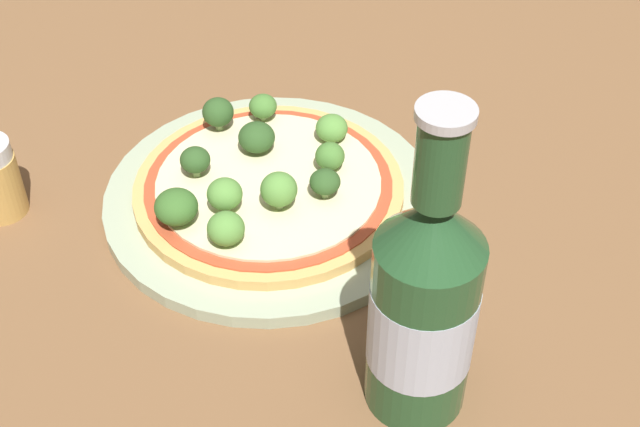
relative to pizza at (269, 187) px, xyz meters
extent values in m
plane|color=brown|center=(-0.01, 0.03, -0.02)|extent=(3.00, 3.00, 0.00)
cylinder|color=#A3B293|center=(0.00, 0.00, -0.01)|extent=(0.29, 0.29, 0.01)
cylinder|color=tan|center=(0.00, 0.00, 0.00)|extent=(0.23, 0.23, 0.01)
cylinder|color=#B74728|center=(0.00, 0.00, 0.00)|extent=(0.21, 0.21, 0.00)
cylinder|color=beige|center=(0.00, 0.00, 0.01)|extent=(0.19, 0.19, 0.00)
cylinder|color=#89A866|center=(-0.03, 0.02, 0.01)|extent=(0.01, 0.01, 0.01)
ellipsoid|color=#2D5123|center=(-0.03, 0.02, 0.02)|extent=(0.03, 0.03, 0.03)
cylinder|color=#89A866|center=(0.04, 0.04, 0.01)|extent=(0.01, 0.01, 0.01)
ellipsoid|color=#477A33|center=(0.04, 0.04, 0.02)|extent=(0.03, 0.03, 0.02)
cylinder|color=#89A866|center=(0.05, 0.01, 0.01)|extent=(0.01, 0.01, 0.01)
ellipsoid|color=#2D5123|center=(0.05, 0.01, 0.02)|extent=(0.03, 0.03, 0.02)
cylinder|color=#89A866|center=(-0.06, -0.03, 0.01)|extent=(0.01, 0.01, 0.01)
ellipsoid|color=#2D5123|center=(-0.06, -0.03, 0.02)|extent=(0.03, 0.03, 0.02)
cylinder|color=#89A866|center=(0.03, -0.02, 0.01)|extent=(0.01, 0.01, 0.01)
ellipsoid|color=#568E3D|center=(0.03, -0.02, 0.03)|extent=(0.03, 0.03, 0.03)
cylinder|color=#89A866|center=(-0.03, -0.08, 0.01)|extent=(0.01, 0.01, 0.01)
ellipsoid|color=#386628|center=(-0.03, -0.08, 0.02)|extent=(0.04, 0.04, 0.03)
cylinder|color=#89A866|center=(-0.01, -0.05, 0.01)|extent=(0.01, 0.01, 0.01)
ellipsoid|color=#568E3D|center=(-0.01, -0.05, 0.03)|extent=(0.03, 0.03, 0.03)
cylinder|color=#89A866|center=(0.02, -0.08, 0.01)|extent=(0.01, 0.01, 0.01)
ellipsoid|color=#568E3D|center=(0.02, -0.08, 0.02)|extent=(0.03, 0.03, 0.03)
cylinder|color=#89A866|center=(-0.08, 0.04, 0.01)|extent=(0.01, 0.01, 0.01)
ellipsoid|color=#2D5123|center=(-0.08, 0.04, 0.03)|extent=(0.03, 0.03, 0.03)
cylinder|color=#89A866|center=(0.02, 0.08, 0.01)|extent=(0.01, 0.01, 0.01)
ellipsoid|color=#568E3D|center=(0.02, 0.08, 0.02)|extent=(0.03, 0.03, 0.02)
cylinder|color=#89A866|center=(-0.05, 0.07, 0.01)|extent=(0.01, 0.01, 0.01)
ellipsoid|color=#477A33|center=(-0.05, 0.07, 0.02)|extent=(0.03, 0.03, 0.02)
cylinder|color=#234C28|center=(0.20, -0.11, 0.05)|extent=(0.07, 0.07, 0.14)
cylinder|color=#B2BCD1|center=(0.20, -0.11, 0.06)|extent=(0.07, 0.07, 0.06)
cone|color=#234C28|center=(0.20, -0.11, 0.14)|extent=(0.07, 0.07, 0.04)
cylinder|color=#234C28|center=(0.20, -0.11, 0.19)|extent=(0.03, 0.03, 0.06)
cylinder|color=#B2B2B7|center=(0.20, -0.11, 0.22)|extent=(0.03, 0.03, 0.01)
camera|label=1|loc=(0.35, -0.47, 0.50)|focal=50.00mm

